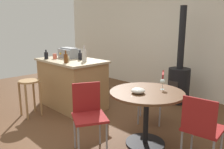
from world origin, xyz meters
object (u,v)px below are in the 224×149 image
(toolbox, at_px, (69,53))
(bottle_1, at_px, (66,58))
(kitchen_island, at_px, (72,83))
(cup_1, at_px, (67,59))
(folding_chair_left, at_px, (88,112))
(wood_stove, at_px, (179,79))
(cup_0, at_px, (55,56))
(bottle_3, at_px, (80,56))
(serving_bowl, at_px, (138,91))
(bottle_4, at_px, (81,55))
(bottle_2, at_px, (46,55))
(folding_chair_near, at_px, (201,126))
(wooden_stool, at_px, (30,90))
(wine_glass, at_px, (163,82))
(bottle_0, at_px, (84,55))
(folding_chair_far, at_px, (155,93))
(dining_table, at_px, (146,104))

(toolbox, xyz_separation_m, bottle_1, (0.49, -0.40, -0.01))
(toolbox, bearing_deg, kitchen_island, -26.53)
(toolbox, relative_size, cup_1, 3.74)
(folding_chair_left, height_order, wood_stove, wood_stove)
(folding_chair_left, distance_m, cup_0, 1.99)
(bottle_3, xyz_separation_m, serving_bowl, (1.75, -0.40, -0.23))
(wood_stove, xyz_separation_m, cup_0, (-1.69, -1.85, 0.49))
(folding_chair_left, relative_size, bottle_4, 4.56)
(bottle_2, bearing_deg, kitchen_island, 36.14)
(serving_bowl, bearing_deg, kitchen_island, 171.26)
(kitchen_island, bearing_deg, folding_chair_left, -27.80)
(folding_chair_near, height_order, cup_1, cup_1)
(wooden_stool, xyz_separation_m, wine_glass, (2.12, 0.89, 0.37))
(folding_chair_near, distance_m, bottle_2, 3.13)
(bottle_0, bearing_deg, bottle_1, -105.17)
(toolbox, relative_size, cup_0, 3.74)
(kitchen_island, bearing_deg, wine_glass, 2.10)
(folding_chair_far, relative_size, toolbox, 2.03)
(cup_1, xyz_separation_m, wine_glass, (1.84, 0.27, -0.14))
(wooden_stool, xyz_separation_m, bottle_2, (-0.30, 0.52, 0.53))
(dining_table, bearing_deg, bottle_3, 171.59)
(folding_chair_far, relative_size, cup_0, 7.59)
(folding_chair_left, xyz_separation_m, wine_glass, (0.50, 0.87, 0.33))
(bottle_3, distance_m, wine_glass, 1.88)
(folding_chair_near, xyz_separation_m, cup_0, (-2.99, -0.02, 0.48))
(toolbox, xyz_separation_m, serving_bowl, (2.13, -0.41, -0.26))
(bottle_3, bearing_deg, bottle_1, -74.12)
(folding_chair_left, xyz_separation_m, toolbox, (-1.75, 0.91, 0.51))
(wooden_stool, relative_size, folding_chair_near, 0.76)
(wooden_stool, height_order, folding_chair_near, folding_chair_near)
(folding_chair_far, distance_m, wood_stove, 1.17)
(kitchen_island, relative_size, bottle_2, 7.40)
(bottle_1, relative_size, wine_glass, 1.52)
(folding_chair_left, distance_m, wood_stove, 2.49)
(wine_glass, bearing_deg, cup_0, -174.17)
(folding_chair_near, xyz_separation_m, bottle_0, (-2.33, 0.20, 0.55))
(bottle_3, bearing_deg, cup_1, -84.88)
(folding_chair_far, height_order, cup_1, cup_1)
(bottle_2, bearing_deg, folding_chair_left, -14.58)
(folding_chair_left, height_order, wine_glass, wine_glass)
(wooden_stool, height_order, folding_chair_left, folding_chair_left)
(folding_chair_left, height_order, bottle_0, bottle_0)
(dining_table, height_order, bottle_2, bottle_2)
(wood_stove, distance_m, serving_bowl, 2.06)
(serving_bowl, bearing_deg, wine_glass, 71.44)
(toolbox, bearing_deg, dining_table, -7.12)
(bottle_0, bearing_deg, cup_1, -124.40)
(wooden_stool, relative_size, bottle_1, 2.98)
(folding_chair_near, bearing_deg, cup_0, -179.64)
(wood_stove, height_order, wine_glass, wood_stove)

